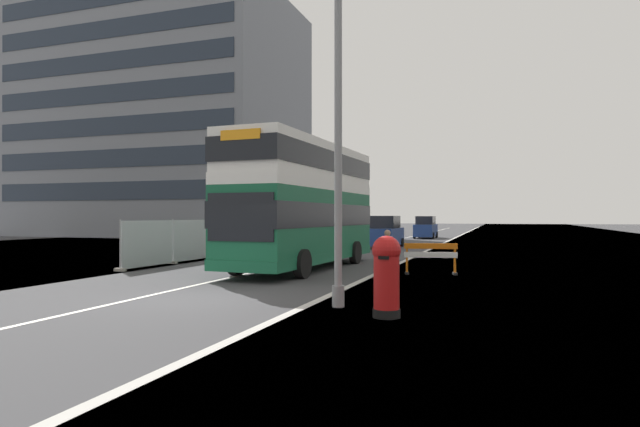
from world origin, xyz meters
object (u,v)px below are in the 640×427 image
(car_receding_mid, at_px, (352,229))
(roadworks_barrier, at_px, (431,254))
(red_pillar_postbox, at_px, (386,272))
(car_receding_far, at_px, (426,228))
(lamppost_foreground, at_px, (338,126))
(double_decker_bus, at_px, (304,203))
(car_oncoming_near, at_px, (384,233))
(pedestrian_at_kerb, at_px, (387,254))

(car_receding_mid, bearing_deg, roadworks_barrier, -67.90)
(red_pillar_postbox, xyz_separation_m, car_receding_far, (-4.66, 40.25, 0.04))
(car_receding_mid, bearing_deg, car_receding_far, 58.39)
(lamppost_foreground, bearing_deg, double_decker_bus, 115.80)
(red_pillar_postbox, height_order, car_oncoming_near, car_oncoming_near)
(lamppost_foreground, relative_size, red_pillar_postbox, 5.23)
(lamppost_foreground, xyz_separation_m, red_pillar_postbox, (1.32, -0.89, -3.29))
(lamppost_foreground, bearing_deg, car_receding_mid, 105.07)
(red_pillar_postbox, distance_m, pedestrian_at_kerb, 7.03)
(roadworks_barrier, height_order, car_receding_mid, car_receding_mid)
(car_receding_far, bearing_deg, pedestrian_at_kerb, -84.45)
(roadworks_barrier, height_order, pedestrian_at_kerb, pedestrian_at_kerb)
(car_oncoming_near, relative_size, car_receding_mid, 1.10)
(lamppost_foreground, xyz_separation_m, roadworks_barrier, (1.15, 7.66, -3.50))
(lamppost_foreground, distance_m, car_receding_far, 39.63)
(car_receding_mid, bearing_deg, double_decker_bus, -79.04)
(red_pillar_postbox, height_order, roadworks_barrier, red_pillar_postbox)
(red_pillar_postbox, bearing_deg, car_receding_mid, 106.86)
(lamppost_foreground, relative_size, pedestrian_at_kerb, 5.42)
(lamppost_foreground, bearing_deg, pedestrian_at_kerb, 90.84)
(car_receding_mid, distance_m, car_receding_far, 9.64)
(car_receding_far, bearing_deg, roadworks_barrier, -81.95)
(double_decker_bus, xyz_separation_m, lamppost_foreground, (3.93, -8.12, 1.57))
(roadworks_barrier, distance_m, car_receding_far, 32.01)
(double_decker_bus, height_order, car_receding_far, double_decker_bus)
(car_receding_far, xyz_separation_m, pedestrian_at_kerb, (3.24, -33.36, -0.15))
(red_pillar_postbox, height_order, car_receding_far, car_receding_far)
(car_receding_mid, bearing_deg, pedestrian_at_kerb, -71.74)
(double_decker_bus, bearing_deg, pedestrian_at_kerb, -28.96)
(lamppost_foreground, distance_m, roadworks_barrier, 8.50)
(pedestrian_at_kerb, bearing_deg, car_receding_mid, 108.26)
(car_oncoming_near, xyz_separation_m, car_receding_mid, (-4.52, 7.99, 0.07))
(red_pillar_postbox, distance_m, car_oncoming_near, 24.60)
(double_decker_bus, xyz_separation_m, car_receding_mid, (-4.46, 23.02, -1.59))
(double_decker_bus, xyz_separation_m, pedestrian_at_kerb, (3.84, -2.12, -1.83))
(car_oncoming_near, xyz_separation_m, car_receding_far, (0.54, 16.20, -0.01))
(roadworks_barrier, bearing_deg, car_oncoming_near, 107.96)
(red_pillar_postbox, relative_size, car_oncoming_near, 0.38)
(lamppost_foreground, bearing_deg, car_oncoming_near, 99.48)
(roadworks_barrier, xyz_separation_m, pedestrian_at_kerb, (-1.24, -1.66, 0.10))
(double_decker_bus, height_order, car_receding_mid, double_decker_bus)
(lamppost_foreground, height_order, pedestrian_at_kerb, lamppost_foreground)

